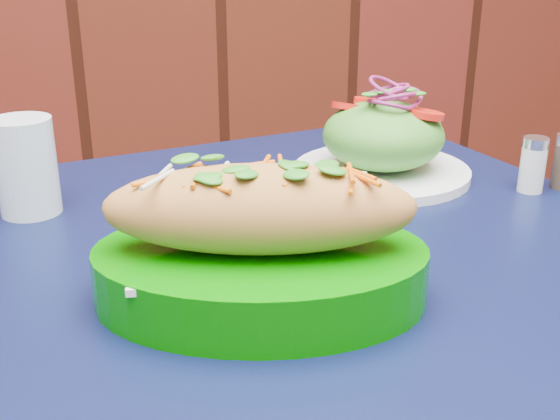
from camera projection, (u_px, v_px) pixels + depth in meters
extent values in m
cube|color=black|center=(287.00, 273.00, 0.67)|extent=(0.94, 0.94, 0.03)
cylinder|color=black|center=(369.00, 350.00, 1.22)|extent=(0.04, 0.04, 0.72)
cube|color=white|center=(260.00, 253.00, 0.58)|extent=(0.22, 0.15, 0.01)
ellipsoid|color=#CC8340|center=(260.00, 209.00, 0.56)|extent=(0.27, 0.15, 0.07)
cylinder|color=white|center=(381.00, 172.00, 0.89)|extent=(0.22, 0.22, 0.01)
ellipsoid|color=#4C992D|center=(383.00, 135.00, 0.87)|extent=(0.15, 0.15, 0.08)
cylinder|color=red|center=(426.00, 110.00, 0.84)|extent=(0.04, 0.04, 0.01)
cylinder|color=red|center=(349.00, 103.00, 0.88)|extent=(0.04, 0.04, 0.01)
cylinder|color=red|center=(371.00, 99.00, 0.90)|extent=(0.04, 0.04, 0.01)
torus|color=#8F1F61|center=(385.00, 98.00, 0.86)|extent=(0.06, 0.06, 0.01)
torus|color=#8F1F61|center=(386.00, 95.00, 0.85)|extent=(0.06, 0.06, 0.01)
torus|color=#8F1F61|center=(386.00, 92.00, 0.85)|extent=(0.06, 0.06, 0.01)
torus|color=#8F1F61|center=(386.00, 89.00, 0.85)|extent=(0.06, 0.06, 0.01)
torus|color=#8F1F61|center=(386.00, 85.00, 0.85)|extent=(0.06, 0.06, 0.01)
cylinder|color=silver|center=(26.00, 167.00, 0.76)|extent=(0.07, 0.07, 0.11)
cylinder|color=white|center=(532.00, 169.00, 0.83)|extent=(0.03, 0.03, 0.05)
cylinder|color=silver|center=(536.00, 143.00, 0.82)|extent=(0.03, 0.03, 0.01)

